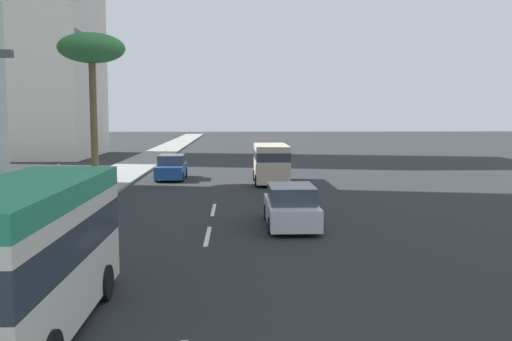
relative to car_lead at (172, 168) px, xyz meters
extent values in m
plane|color=#26282B|center=(-1.69, -3.28, -0.78)|extent=(198.00, 198.00, 0.00)
cube|color=gray|center=(-1.69, 4.08, -0.70)|extent=(162.00, 3.67, 0.15)
cube|color=silver|center=(-17.47, -3.28, -0.77)|extent=(3.20, 0.16, 0.01)
cube|color=silver|center=(-12.00, -3.28, -0.77)|extent=(3.20, 0.16, 0.01)
cube|color=#1E478C|center=(-0.06, 0.00, -0.20)|extent=(4.18, 1.79, 0.81)
cube|color=#38424C|center=(0.15, 0.00, 0.54)|extent=(2.30, 1.64, 0.66)
cylinder|color=black|center=(-1.35, -0.82, -0.46)|extent=(0.64, 0.22, 0.64)
cylinder|color=black|center=(-1.35, 0.82, -0.46)|extent=(0.64, 0.22, 0.64)
cylinder|color=black|center=(1.24, -0.82, -0.46)|extent=(0.64, 0.22, 0.64)
cylinder|color=black|center=(1.24, 0.82, -0.46)|extent=(0.64, 0.22, 0.64)
cube|color=silver|center=(-15.81, -6.46, -0.20)|extent=(4.51, 1.88, 0.81)
cube|color=#38424C|center=(-16.04, -6.46, 0.54)|extent=(2.48, 1.73, 0.66)
cylinder|color=black|center=(-14.41, -5.60, -0.46)|extent=(0.64, 0.22, 0.64)
cylinder|color=black|center=(-14.41, -7.33, -0.46)|extent=(0.64, 0.22, 0.64)
cylinder|color=black|center=(-17.21, -5.60, -0.46)|extent=(0.64, 0.22, 0.64)
cylinder|color=black|center=(-17.21, -7.33, -0.46)|extent=(0.64, 0.22, 0.64)
cube|color=beige|center=(-2.37, -6.57, 0.55)|extent=(5.12, 2.04, 2.25)
cube|color=#2D3842|center=(-2.37, -6.57, 1.04)|extent=(5.13, 2.04, 0.54)
cylinder|color=black|center=(-0.84, -5.60, -0.42)|extent=(0.72, 0.24, 0.72)
cylinder|color=black|center=(-0.84, -7.54, -0.42)|extent=(0.72, 0.24, 0.72)
cylinder|color=black|center=(-3.91, -5.60, -0.42)|extent=(0.72, 0.24, 0.72)
cylinder|color=black|center=(-3.91, -7.54, -0.42)|extent=(0.72, 0.24, 0.72)
cube|color=silver|center=(-26.22, -0.13, 0.64)|extent=(6.84, 2.18, 2.38)
cube|color=#268C66|center=(-26.22, -0.13, 2.06)|extent=(6.84, 2.18, 0.45)
cube|color=#28333D|center=(-26.22, -0.13, 1.10)|extent=(6.85, 2.18, 0.79)
cylinder|color=black|center=(-24.24, -1.16, -0.36)|extent=(0.84, 0.26, 0.84)
cylinder|color=black|center=(-24.24, 0.90, -0.36)|extent=(0.84, 0.26, 0.84)
cylinder|color=gold|center=(-15.90, 4.30, -0.25)|extent=(0.14, 0.14, 0.75)
cylinder|color=gold|center=(-15.74, 4.30, -0.25)|extent=(0.14, 0.14, 0.75)
cube|color=red|center=(-15.82, 4.30, 0.41)|extent=(0.24, 0.33, 0.59)
sphere|color=tan|center=(-15.82, 4.30, 0.81)|extent=(0.20, 0.20, 0.20)
cylinder|color=red|center=(-8.59, 4.84, -0.22)|extent=(0.14, 0.14, 0.82)
cylinder|color=red|center=(-8.43, 4.84, -0.22)|extent=(0.14, 0.14, 0.82)
cube|color=gold|center=(-8.51, 4.84, 0.52)|extent=(0.32, 0.38, 0.65)
sphere|color=beige|center=(-8.51, 4.84, 0.96)|extent=(0.22, 0.22, 0.22)
cylinder|color=#4C8C66|center=(-13.70, 3.95, -0.21)|extent=(0.14, 0.14, 0.84)
cylinder|color=#4C8C66|center=(-13.54, 3.95, -0.21)|extent=(0.14, 0.14, 0.84)
cube|color=beige|center=(-13.62, 3.95, 0.54)|extent=(0.35, 0.39, 0.66)
sphere|color=beige|center=(-13.62, 3.95, 0.98)|extent=(0.23, 0.23, 0.23)
cylinder|color=brown|center=(-2.64, 4.43, 3.19)|extent=(0.43, 0.43, 7.64)
ellipsoid|color=#388442|center=(-2.64, 4.43, 7.61)|extent=(4.04, 4.04, 1.82)
cube|color=#2D3847|center=(20.38, 10.23, 10.45)|extent=(12.14, 0.08, 1.87)
camera|label=1|loc=(-37.14, -4.28, 3.65)|focal=38.71mm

